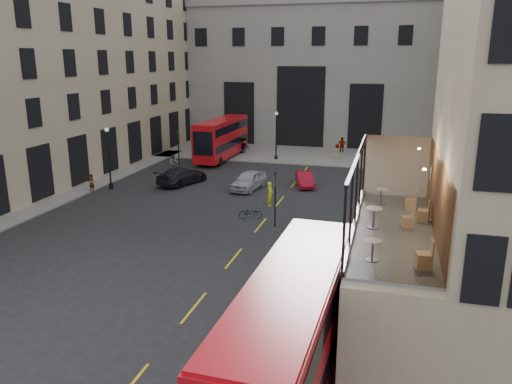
% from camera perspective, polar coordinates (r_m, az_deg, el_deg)
% --- Properties ---
extents(ground, '(140.00, 140.00, 0.00)m').
position_cam_1_polar(ground, '(22.92, -2.34, -13.70)').
color(ground, black).
rests_on(ground, ground).
extents(host_building_main, '(7.26, 11.40, 15.10)m').
position_cam_1_polar(host_building_main, '(19.76, 26.18, 4.08)').
color(host_building_main, tan).
rests_on(host_building_main, ground).
extents(host_frontage, '(3.00, 11.00, 4.50)m').
position_cam_1_polar(host_frontage, '(21.05, 15.01, -10.13)').
color(host_frontage, tan).
rests_on(host_frontage, ground).
extents(cafe_floor, '(3.00, 10.00, 0.10)m').
position_cam_1_polar(cafe_floor, '(20.19, 15.45, -4.21)').
color(cafe_floor, slate).
rests_on(cafe_floor, host_frontage).
extents(building_left, '(14.60, 50.60, 22.00)m').
position_cam_1_polar(building_left, '(51.24, -25.86, 14.06)').
color(building_left, tan).
rests_on(building_left, ground).
extents(gateway, '(35.00, 10.60, 18.00)m').
position_cam_1_polar(gateway, '(68.04, 5.95, 13.66)').
color(gateway, gray).
rests_on(gateway, ground).
extents(pavement_far, '(40.00, 12.00, 0.12)m').
position_cam_1_polar(pavement_far, '(59.42, 3.17, 4.46)').
color(pavement_far, slate).
rests_on(pavement_far, ground).
extents(pavement_left, '(8.00, 48.00, 0.12)m').
position_cam_1_polar(pavement_left, '(43.37, -25.97, -1.11)').
color(pavement_left, slate).
rests_on(pavement_left, ground).
extents(traffic_light_near, '(0.16, 0.20, 3.80)m').
position_cam_1_polar(traffic_light_near, '(33.07, 2.21, 0.01)').
color(traffic_light_near, black).
rests_on(traffic_light_near, ground).
extents(traffic_light_far, '(0.16, 0.20, 3.80)m').
position_cam_1_polar(traffic_light_far, '(52.36, -8.87, 5.48)').
color(traffic_light_far, black).
rests_on(traffic_light_far, ground).
extents(street_lamp_a, '(0.36, 0.36, 5.33)m').
position_cam_1_polar(street_lamp_a, '(44.59, -16.43, 3.33)').
color(street_lamp_a, black).
rests_on(street_lamp_a, ground).
extents(street_lamp_b, '(0.36, 0.36, 5.33)m').
position_cam_1_polar(street_lamp_b, '(55.17, 2.32, 6.10)').
color(street_lamp_b, black).
rests_on(street_lamp_b, ground).
extents(bus_near, '(2.92, 11.33, 4.49)m').
position_cam_1_polar(bus_near, '(16.71, 4.14, -15.57)').
color(bus_near, '#B70C15').
rests_on(bus_near, ground).
extents(bus_far, '(2.78, 11.15, 4.43)m').
position_cam_1_polar(bus_far, '(55.98, -3.92, 6.31)').
color(bus_far, '#BA0C11').
rests_on(bus_far, ground).
extents(car_a, '(2.50, 4.85, 1.58)m').
position_cam_1_polar(car_a, '(43.05, -0.86, 1.35)').
color(car_a, '#A6AAAE').
rests_on(car_a, ground).
extents(car_b, '(2.41, 4.08, 1.27)m').
position_cam_1_polar(car_b, '(44.32, 5.57, 1.48)').
color(car_b, maroon).
rests_on(car_b, ground).
extents(car_c, '(3.74, 5.66, 1.52)m').
position_cam_1_polar(car_c, '(45.29, -8.45, 1.85)').
color(car_c, black).
rests_on(car_c, ground).
extents(bicycle, '(1.70, 1.00, 0.85)m').
position_cam_1_polar(bicycle, '(35.29, -0.65, -2.38)').
color(bicycle, gray).
rests_on(bicycle, ground).
extents(cyclist, '(0.46, 0.69, 1.88)m').
position_cam_1_polar(cyclist, '(38.15, 1.62, -0.23)').
color(cyclist, '#D1EE19').
rests_on(cyclist, ground).
extents(pedestrian_a, '(1.09, 0.97, 1.85)m').
position_cam_1_polar(pedestrian_a, '(50.37, -9.40, 3.34)').
color(pedestrian_a, gray).
rests_on(pedestrian_a, ground).
extents(pedestrian_b, '(1.38, 1.38, 1.92)m').
position_cam_1_polar(pedestrian_b, '(58.82, -1.37, 5.26)').
color(pedestrian_b, gray).
rests_on(pedestrian_b, ground).
extents(pedestrian_c, '(1.14, 0.49, 1.94)m').
position_cam_1_polar(pedestrian_c, '(60.22, 9.81, 5.28)').
color(pedestrian_c, gray).
rests_on(pedestrian_c, ground).
extents(pedestrian_d, '(0.88, 0.99, 1.71)m').
position_cam_1_polar(pedestrian_d, '(56.67, 9.24, 4.58)').
color(pedestrian_d, gray).
rests_on(pedestrian_d, ground).
extents(pedestrian_e, '(0.50, 0.64, 1.54)m').
position_cam_1_polar(pedestrian_e, '(44.35, -18.29, 0.96)').
color(pedestrian_e, gray).
rests_on(pedestrian_e, ground).
extents(cafe_table_near, '(0.56, 0.56, 0.70)m').
position_cam_1_polar(cafe_table_near, '(16.80, 13.19, -6.15)').
color(cafe_table_near, white).
rests_on(cafe_table_near, cafe_floor).
extents(cafe_table_mid, '(0.65, 0.65, 0.81)m').
position_cam_1_polar(cafe_table_mid, '(19.91, 13.31, -2.55)').
color(cafe_table_mid, silver).
rests_on(cafe_table_mid, cafe_floor).
extents(cafe_table_far, '(0.57, 0.57, 0.71)m').
position_cam_1_polar(cafe_table_far, '(23.30, 14.11, -0.20)').
color(cafe_table_far, white).
rests_on(cafe_table_far, cafe_floor).
extents(cafe_chair_a, '(0.53, 0.53, 0.96)m').
position_cam_1_polar(cafe_chair_a, '(16.70, 18.69, -7.34)').
color(cafe_chair_a, tan).
rests_on(cafe_chair_a, cafe_floor).
extents(cafe_chair_b, '(0.48, 0.48, 0.80)m').
position_cam_1_polar(cafe_chair_b, '(20.47, 16.96, -3.19)').
color(cafe_chair_b, tan).
rests_on(cafe_chair_b, cafe_floor).
extents(cafe_chair_c, '(0.52, 0.52, 0.91)m').
position_cam_1_polar(cafe_chair_c, '(21.33, 18.62, -2.50)').
color(cafe_chair_c, tan).
rests_on(cafe_chair_c, cafe_floor).
extents(cafe_chair_d, '(0.47, 0.47, 0.92)m').
position_cam_1_polar(cafe_chair_d, '(22.79, 17.31, -1.27)').
color(cafe_chair_d, tan).
rests_on(cafe_chair_d, cafe_floor).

